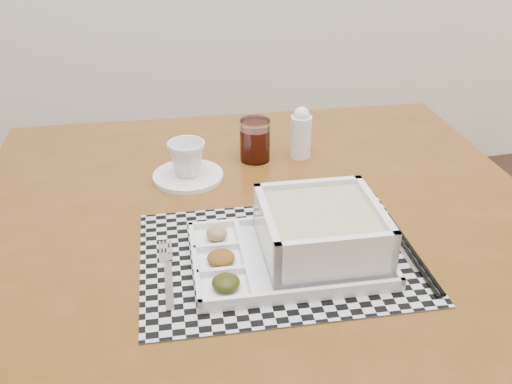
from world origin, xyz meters
TOP-DOWN VIEW (x-y plane):
  - dining_table at (-0.00, 0.86)m, footprint 1.21×1.21m
  - placemat at (-0.00, 0.75)m, footprint 0.49×0.38m
  - serving_tray at (0.05, 0.74)m, footprint 0.34×0.25m
  - fork at (-0.20, 0.76)m, footprint 0.03×0.19m
  - spoon at (0.21, 0.79)m, footprint 0.04×0.18m
  - chopsticks at (0.21, 0.71)m, footprint 0.04×0.24m
  - saucer at (-0.11, 1.08)m, footprint 0.15×0.15m
  - cup at (-0.11, 1.08)m, footprint 0.09×0.09m
  - juice_glass at (0.05, 1.13)m, footprint 0.07×0.07m
  - creamer_bottle at (0.15, 1.12)m, footprint 0.05×0.05m

SIDE VIEW (x-z plane):
  - dining_table at x=0.00m, z-range 0.33..1.17m
  - placemat at x=0.00m, z-range 0.84..0.84m
  - fork at x=-0.20m, z-range 0.84..0.84m
  - saucer at x=-0.11m, z-range 0.84..0.85m
  - spoon at x=0.21m, z-range 0.84..0.85m
  - chopsticks at x=0.21m, z-range 0.84..0.85m
  - serving_tray at x=0.05m, z-range 0.83..0.92m
  - juice_glass at x=0.05m, z-range 0.83..0.93m
  - cup at x=-0.11m, z-range 0.85..0.92m
  - creamer_bottle at x=0.15m, z-range 0.83..0.95m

